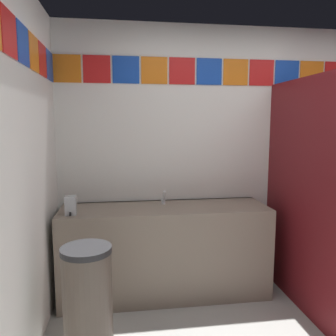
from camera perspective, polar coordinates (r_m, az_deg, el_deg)
wall_back at (r=3.49m, az=12.90°, el=2.21°), size 3.69×0.09×2.51m
vanity_counter at (r=3.18m, az=-0.52°, el=-13.77°), size 1.87×0.56×0.83m
faucet_center at (r=3.12m, az=-0.75°, el=-5.30°), size 0.04×0.10×0.14m
soap_dispenser at (r=2.88m, az=-16.26°, el=-6.18°), size 0.09×0.09×0.16m
toilet at (r=3.59m, az=26.79°, el=-14.02°), size 0.39×0.49×0.74m
trash_bin at (r=2.49m, az=-13.50°, el=-21.25°), size 0.34×0.34×0.77m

